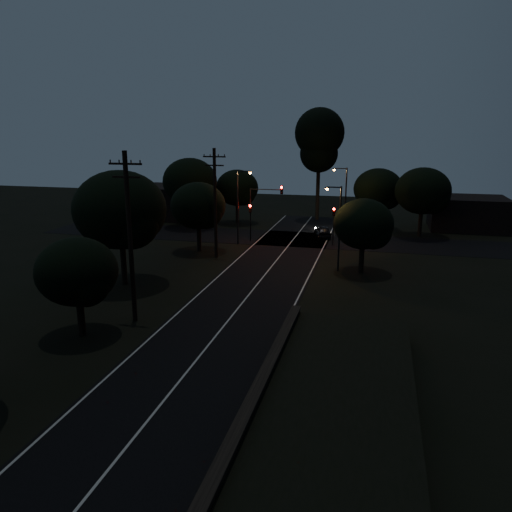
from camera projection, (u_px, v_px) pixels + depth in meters
The scene contains 23 objects.
ground at pixel (91, 491), 17.46m from camera, with size 160.00×160.00×0.00m, color black.
road_surface at pixel (274, 263), 46.70m from camera, with size 60.00×70.00×0.03m.
retaining_wall at pixel (323, 457), 18.32m from camera, with size 6.93×26.00×1.60m.
utility_pole_mid at pixel (130, 235), 31.51m from camera, with size 2.20×0.30×11.00m.
utility_pole_far at pixel (215, 202), 47.55m from camera, with size 2.20×0.30×10.50m.
tree_left_b at pixel (79, 274), 29.47m from camera, with size 4.81×4.81×6.12m.
tree_left_c at pixel (122, 212), 38.89m from camera, with size 7.27×7.27×9.19m.
tree_left_d at pixel (200, 207), 50.09m from camera, with size 5.58×5.58×7.07m.
tree_far_nw at pixel (238, 189), 65.25m from camera, with size 5.55×5.55×7.04m.
tree_far_w at pixel (191, 183), 62.34m from camera, with size 6.82×6.82×8.70m.
tree_far_ne at pixel (380, 190), 60.96m from camera, with size 5.97×5.97×7.55m.
tree_far_e at pixel (425, 192), 56.90m from camera, with size 6.29×6.29×7.97m.
tree_right_a at pixel (365, 225), 42.59m from camera, with size 5.13×5.13×6.52m.
tall_pine at pixel (319, 140), 66.21m from camera, with size 6.58×6.58×14.94m.
building_left at pixel (166, 201), 70.43m from camera, with size 10.00×8.00×4.40m, color black.
building_right at pixel (467, 213), 62.11m from camera, with size 9.00×7.00×4.00m, color black.
signal_left at pixel (250, 216), 55.40m from camera, with size 0.28×0.35×4.10m.
signal_right at pixel (334, 219), 53.26m from camera, with size 0.28×0.35×4.10m.
signal_mast at pixel (265, 203), 54.63m from camera, with size 3.70×0.35×6.25m.
streetlight_a at pixel (239, 202), 53.24m from camera, with size 1.66×0.26×8.00m.
streetlight_b at pixel (344, 198), 56.41m from camera, with size 1.66×0.26×8.00m.
streetlight_c at pixel (338, 223), 43.20m from camera, with size 1.46×0.26×7.50m.
car at pixel (323, 231), 57.84m from camera, with size 1.59×3.96×1.35m, color black.
Camera 1 is at (9.17, -13.01, 12.36)m, focal length 35.00 mm.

